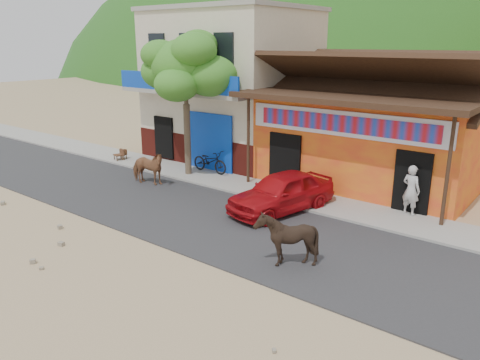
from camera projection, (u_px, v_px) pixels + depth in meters
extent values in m
plane|color=#9E825B|center=(163.00, 248.00, 13.30)|extent=(120.00, 120.00, 0.00)
cube|color=#28282B|center=(220.00, 222.00, 15.19)|extent=(60.00, 5.00, 0.04)
cube|color=gray|center=(279.00, 194.00, 17.82)|extent=(60.00, 2.00, 0.12)
cube|color=orange|center=(375.00, 139.00, 19.16)|extent=(8.00, 6.00, 3.60)
cube|color=beige|center=(233.00, 87.00, 23.11)|extent=(7.00, 6.00, 7.00)
imported|color=#905B39|center=(147.00, 168.00, 18.93)|extent=(1.76, 1.13, 1.37)
imported|color=black|center=(286.00, 239.00, 12.03)|extent=(1.36, 1.21, 1.47)
imported|color=#AF0C12|center=(282.00, 192.00, 15.91)|extent=(2.49, 4.29, 1.37)
imported|color=black|center=(210.00, 161.00, 20.43)|extent=(1.90, 0.71, 0.99)
imported|color=silver|center=(411.00, 190.00, 15.33)|extent=(0.70, 0.54, 1.69)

